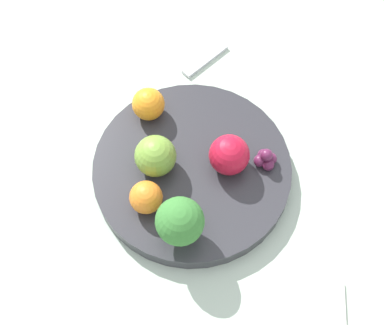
{
  "coord_description": "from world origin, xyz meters",
  "views": [
    {
      "loc": [
        -0.3,
        0.11,
        0.67
      ],
      "look_at": [
        0.0,
        0.0,
        0.06
      ],
      "focal_mm": 50.0,
      "sensor_mm": 36.0,
      "label": 1
    }
  ],
  "objects_px": {
    "apple_red": "(155,156)",
    "spoon": "(205,59)",
    "broccoli": "(180,222)",
    "orange_back": "(148,104)",
    "apple_green": "(229,155)",
    "grape_cluster": "(266,159)",
    "orange_front": "(146,197)",
    "bowl": "(192,170)"
  },
  "relations": [
    {
      "from": "apple_green",
      "to": "apple_red",
      "type": "bearing_deg",
      "value": 71.36
    },
    {
      "from": "apple_red",
      "to": "spoon",
      "type": "relative_size",
      "value": 0.65
    },
    {
      "from": "broccoli",
      "to": "orange_back",
      "type": "height_order",
      "value": "broccoli"
    },
    {
      "from": "orange_back",
      "to": "spoon",
      "type": "height_order",
      "value": "orange_back"
    },
    {
      "from": "broccoli",
      "to": "spoon",
      "type": "relative_size",
      "value": 0.87
    },
    {
      "from": "orange_front",
      "to": "grape_cluster",
      "type": "relative_size",
      "value": 1.34
    },
    {
      "from": "broccoli",
      "to": "apple_green",
      "type": "xyz_separation_m",
      "value": [
        0.07,
        -0.09,
        -0.01
      ]
    },
    {
      "from": "bowl",
      "to": "orange_back",
      "type": "relative_size",
      "value": 5.89
    },
    {
      "from": "bowl",
      "to": "orange_back",
      "type": "bearing_deg",
      "value": 15.63
    },
    {
      "from": "bowl",
      "to": "broccoli",
      "type": "bearing_deg",
      "value": 151.61
    },
    {
      "from": "bowl",
      "to": "apple_green",
      "type": "bearing_deg",
      "value": -106.93
    },
    {
      "from": "bowl",
      "to": "apple_green",
      "type": "distance_m",
      "value": 0.06
    },
    {
      "from": "orange_back",
      "to": "spoon",
      "type": "distance_m",
      "value": 0.14
    },
    {
      "from": "bowl",
      "to": "broccoli",
      "type": "xyz_separation_m",
      "value": [
        -0.08,
        0.05,
        0.05
      ]
    },
    {
      "from": "bowl",
      "to": "broccoli",
      "type": "distance_m",
      "value": 0.11
    },
    {
      "from": "apple_red",
      "to": "orange_back",
      "type": "distance_m",
      "value": 0.08
    },
    {
      "from": "bowl",
      "to": "spoon",
      "type": "height_order",
      "value": "bowl"
    },
    {
      "from": "orange_back",
      "to": "grape_cluster",
      "type": "xyz_separation_m",
      "value": [
        -0.13,
        -0.12,
        -0.01
      ]
    },
    {
      "from": "spoon",
      "to": "orange_front",
      "type": "bearing_deg",
      "value": 143.0
    },
    {
      "from": "broccoli",
      "to": "orange_front",
      "type": "height_order",
      "value": "broccoli"
    },
    {
      "from": "broccoli",
      "to": "spoon",
      "type": "distance_m",
      "value": 0.3
    },
    {
      "from": "orange_back",
      "to": "broccoli",
      "type": "bearing_deg",
      "value": 174.35
    },
    {
      "from": "bowl",
      "to": "broccoli",
      "type": "relative_size",
      "value": 3.63
    },
    {
      "from": "broccoli",
      "to": "orange_back",
      "type": "relative_size",
      "value": 1.62
    },
    {
      "from": "apple_red",
      "to": "spoon",
      "type": "height_order",
      "value": "apple_red"
    },
    {
      "from": "apple_red",
      "to": "orange_back",
      "type": "height_order",
      "value": "apple_red"
    },
    {
      "from": "broccoli",
      "to": "orange_back",
      "type": "xyz_separation_m",
      "value": [
        0.18,
        -0.02,
        -0.02
      ]
    },
    {
      "from": "orange_front",
      "to": "grape_cluster",
      "type": "height_order",
      "value": "orange_front"
    },
    {
      "from": "orange_front",
      "to": "orange_back",
      "type": "bearing_deg",
      "value": -18.93
    },
    {
      "from": "apple_green",
      "to": "orange_front",
      "type": "height_order",
      "value": "apple_green"
    },
    {
      "from": "broccoli",
      "to": "grape_cluster",
      "type": "height_order",
      "value": "broccoli"
    },
    {
      "from": "broccoli",
      "to": "apple_green",
      "type": "height_order",
      "value": "broccoli"
    },
    {
      "from": "bowl",
      "to": "apple_red",
      "type": "bearing_deg",
      "value": 69.6
    },
    {
      "from": "apple_red",
      "to": "broccoli",
      "type": "bearing_deg",
      "value": 179.01
    },
    {
      "from": "orange_back",
      "to": "spoon",
      "type": "relative_size",
      "value": 0.54
    },
    {
      "from": "orange_front",
      "to": "broccoli",
      "type": "bearing_deg",
      "value": -153.13
    },
    {
      "from": "apple_red",
      "to": "spoon",
      "type": "xyz_separation_m",
      "value": [
        0.16,
        -0.13,
        -0.05
      ]
    },
    {
      "from": "broccoli",
      "to": "grape_cluster",
      "type": "bearing_deg",
      "value": -67.82
    },
    {
      "from": "grape_cluster",
      "to": "spoon",
      "type": "xyz_separation_m",
      "value": [
        0.2,
        0.01,
        -0.03
      ]
    },
    {
      "from": "grape_cluster",
      "to": "orange_front",
      "type": "bearing_deg",
      "value": 91.32
    },
    {
      "from": "bowl",
      "to": "apple_red",
      "type": "height_order",
      "value": "apple_red"
    },
    {
      "from": "grape_cluster",
      "to": "broccoli",
      "type": "bearing_deg",
      "value": 112.18
    }
  ]
}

